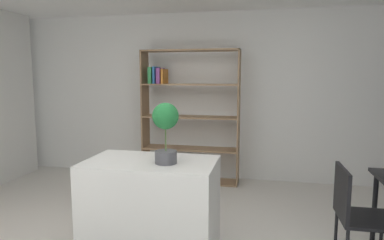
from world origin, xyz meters
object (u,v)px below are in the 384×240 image
(kitchen_island, at_px, (151,208))
(dining_chair_island_side, at_px, (355,210))
(potted_plant_on_island, at_px, (166,126))
(open_bookshelf, at_px, (186,112))

(kitchen_island, distance_m, dining_chair_island_side, 1.73)
(kitchen_island, relative_size, potted_plant_on_island, 2.22)
(kitchen_island, relative_size, open_bookshelf, 0.57)
(potted_plant_on_island, distance_m, open_bookshelf, 2.33)
(dining_chair_island_side, bearing_deg, kitchen_island, 92.19)
(potted_plant_on_island, bearing_deg, kitchen_island, 159.74)
(potted_plant_on_island, height_order, open_bookshelf, open_bookshelf)
(open_bookshelf, height_order, dining_chair_island_side, open_bookshelf)
(kitchen_island, height_order, open_bookshelf, open_bookshelf)
(open_bookshelf, bearing_deg, potted_plant_on_island, -81.28)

